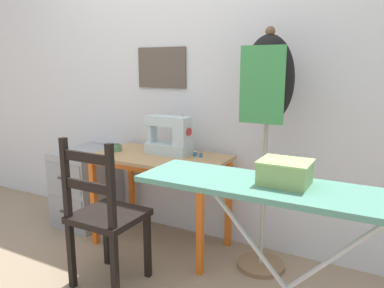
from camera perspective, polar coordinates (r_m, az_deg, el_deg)
ground_plane at (r=2.79m, az=-7.82°, el=-17.04°), size 14.00×14.00×0.00m
wall_back at (r=2.96m, az=-1.44°, el=10.49°), size 10.00×0.07×2.55m
sewing_table at (r=2.76m, az=-5.00°, el=-3.75°), size 0.98×0.54×0.70m
sewing_machine at (r=2.76m, az=-3.25°, el=1.15°), size 0.35×0.16×0.31m
fabric_bowl at (r=2.95m, az=-11.72°, el=-0.53°), size 0.11×0.11×0.05m
scissors at (r=2.45m, az=0.70°, el=-3.38°), size 0.09×0.11×0.01m
thread_spool_near_machine at (r=2.71m, az=0.46°, el=-1.51°), size 0.03×0.03×0.04m
thread_spool_mid_table at (r=2.67m, az=1.35°, el=-1.75°), size 0.03×0.03×0.03m
wooden_chair at (r=2.37m, az=-13.09°, el=-10.74°), size 0.40×0.38×0.94m
filing_cabinet at (r=3.38m, az=-15.73°, el=-6.25°), size 0.40×0.52×0.64m
dress_form at (r=2.38m, az=11.42°, el=7.26°), size 0.32×0.32×1.58m
ironing_board at (r=1.56m, az=14.89°, el=-8.08°), size 1.29×0.34×0.88m
storage_box at (r=1.57m, az=13.99°, el=-4.19°), size 0.20×0.18×0.10m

